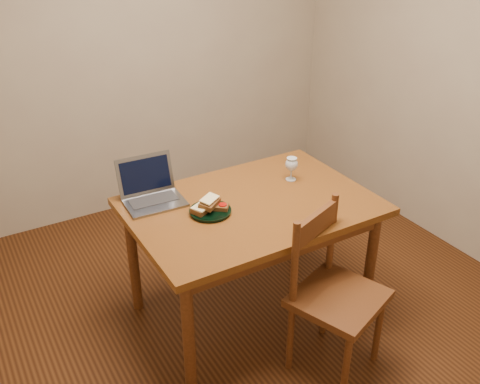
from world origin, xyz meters
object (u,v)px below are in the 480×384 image
table (251,217)px  milk_glass (291,169)px  laptop (150,189)px  plate (210,211)px  chair (335,287)px

table → milk_glass: bearing=19.3°
table → laptop: size_ratio=4.02×
table → plate: size_ratio=5.88×
chair → laptop: 1.10m
milk_glass → laptop: (-0.79, 0.20, -0.01)m
table → plate: (-0.24, 0.02, 0.10)m
plate → laptop: laptop is taller
chair → laptop: laptop is taller
table → chair: (0.15, -0.55, -0.16)m
plate → milk_glass: 0.60m
plate → table: bearing=-4.8°
chair → plate: (-0.39, 0.57, 0.26)m
laptop → chair: bearing=-52.7°
plate → laptop: 0.37m
table → milk_glass: 0.40m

